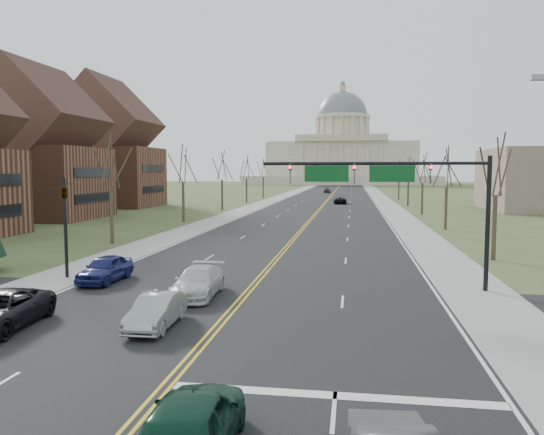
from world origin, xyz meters
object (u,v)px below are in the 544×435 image
(car_nb_inner_lead, at_px, (190,426))
(car_far_sb, at_px, (327,190))
(car_sb_outer_second, at_px, (105,269))
(signal_left, at_px, (65,216))
(car_sb_inner_second, at_px, (198,282))
(car_far_nb, at_px, (340,200))
(signal_mast, at_px, (391,183))
(car_sb_inner_lead, at_px, (156,311))

(car_nb_inner_lead, relative_size, car_far_sb, 1.01)
(car_sb_outer_second, distance_m, car_far_sb, 126.70)
(signal_left, distance_m, car_sb_inner_second, 10.23)
(car_far_sb, bearing_deg, car_nb_inner_lead, -89.54)
(car_sb_inner_second, xyz_separation_m, car_sb_outer_second, (-6.29, 2.60, 0.03))
(car_sb_outer_second, distance_m, car_far_nb, 76.42)
(signal_left, height_order, car_far_nb, signal_left)
(car_far_nb, bearing_deg, signal_left, 74.78)
(signal_mast, bearing_deg, car_sb_inner_second, -160.66)
(car_sb_inner_second, distance_m, car_far_nb, 78.31)
(car_nb_inner_lead, distance_m, car_far_sb, 144.18)
(car_sb_inner_second, height_order, car_far_nb, car_sb_inner_second)
(signal_mast, xyz_separation_m, car_sb_outer_second, (-16.08, -0.83, -4.99))
(car_far_nb, bearing_deg, signal_mast, 89.17)
(car_nb_inner_lead, xyz_separation_m, car_far_nb, (1.04, 93.13, -0.13))
(signal_mast, distance_m, car_far_nb, 75.00)
(signal_mast, relative_size, car_sb_outer_second, 2.71)
(signal_mast, bearing_deg, car_nb_inner_lead, -106.54)
(signal_mast, relative_size, car_sb_inner_lead, 2.95)
(car_nb_inner_lead, relative_size, car_far_nb, 0.96)
(signal_mast, bearing_deg, car_far_sb, 94.27)
(signal_mast, height_order, signal_left, signal_mast)
(car_far_sb, bearing_deg, signal_left, -95.44)
(signal_left, bearing_deg, signal_mast, -0.00)
(signal_left, distance_m, car_sb_outer_second, 4.19)
(signal_left, height_order, car_far_sb, signal_left)
(car_sb_outer_second, relative_size, car_far_nb, 0.89)
(signal_mast, relative_size, car_far_nb, 2.41)
(car_sb_inner_second, height_order, car_far_sb, car_far_sb)
(car_far_sb, bearing_deg, car_sb_outer_second, -94.12)
(signal_mast, relative_size, signal_left, 2.02)
(car_sb_inner_second, relative_size, car_far_nb, 1.00)
(car_sb_inner_lead, xyz_separation_m, car_far_nb, (5.46, 83.63, 0.02))
(car_sb_inner_lead, xyz_separation_m, car_sb_outer_second, (-6.18, 8.10, 0.08))
(signal_mast, bearing_deg, signal_left, 180.00)
(car_sb_inner_lead, xyz_separation_m, car_far_sb, (0.52, 134.62, 0.14))
(signal_left, relative_size, car_far_sb, 1.26)
(signal_left, bearing_deg, car_sb_outer_second, -16.22)
(signal_left, bearing_deg, car_nb_inner_lead, -53.85)
(car_nb_inner_lead, height_order, car_far_nb, car_nb_inner_lead)
(car_far_nb, bearing_deg, car_far_sb, -88.70)
(signal_left, height_order, car_sb_inner_second, signal_left)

